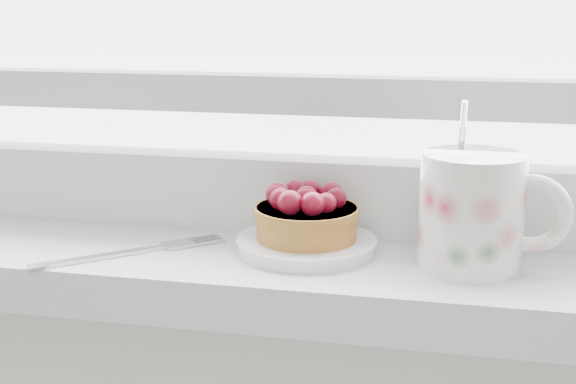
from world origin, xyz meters
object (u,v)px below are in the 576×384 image
(saucer, at_px, (306,245))
(raspberry_tart, at_px, (306,215))
(floral_mug, at_px, (476,209))
(fork, at_px, (129,252))

(saucer, bearing_deg, raspberry_tart, 176.43)
(floral_mug, bearing_deg, fork, -174.41)
(saucer, xyz_separation_m, floral_mug, (0.14, -0.01, 0.04))
(raspberry_tart, relative_size, fork, 0.65)
(floral_mug, bearing_deg, raspberry_tart, 175.19)
(raspberry_tart, bearing_deg, saucer, -3.57)
(floral_mug, bearing_deg, saucer, 175.19)
(saucer, xyz_separation_m, raspberry_tart, (-0.00, 0.00, 0.03))
(fork, bearing_deg, raspberry_tart, 15.26)
(raspberry_tart, height_order, floral_mug, floral_mug)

